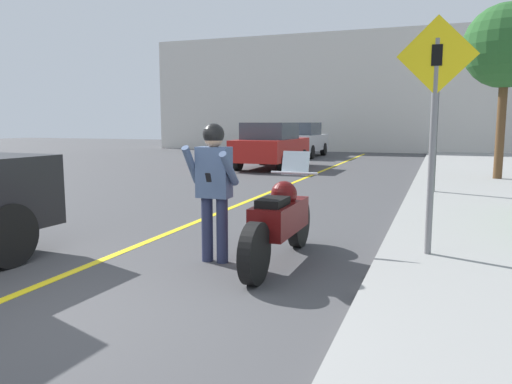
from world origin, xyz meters
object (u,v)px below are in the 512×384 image
person_biker (214,179)px  parked_car_red (271,145)px  crossing_sign (434,114)px  motorcycle (280,221)px  street_tree (506,47)px  traffic_light (437,91)px  parked_car_silver (301,139)px

person_biker → parked_car_red: bearing=105.5°
person_biker → crossing_sign: crossing_sign is taller
motorcycle → parked_car_red: 12.64m
street_tree → traffic_light: bearing=-115.9°
parked_car_red → parked_car_silver: same height
crossing_sign → traffic_light: 5.89m
motorcycle → traffic_light: size_ratio=0.73×
motorcycle → parked_car_red: bearing=109.1°
person_biker → crossing_sign: 2.70m
motorcycle → street_tree: (3.31, 9.99, 3.23)m
traffic_light → parked_car_red: size_ratio=0.78×
street_tree → parked_car_silver: size_ratio=1.15×
motorcycle → traffic_light: (1.62, 6.50, 1.88)m
parked_car_red → parked_car_silver: size_ratio=1.00×
crossing_sign → parked_car_red: size_ratio=0.67×
traffic_light → street_tree: (1.69, 3.49, 1.35)m
traffic_light → parked_car_silver: traffic_light is taller
parked_car_red → traffic_light: bearing=-43.3°
person_biker → street_tree: (4.07, 10.23, 2.72)m
crossing_sign → traffic_light: traffic_light is taller
motorcycle → street_tree: 11.01m
traffic_light → crossing_sign: bearing=-89.4°
crossing_sign → parked_car_silver: crossing_sign is taller
person_biker → parked_car_silver: size_ratio=0.40×
motorcycle → person_biker: size_ratio=1.42×
motorcycle → parked_car_silver: 18.92m
person_biker → traffic_light: size_ratio=0.51×
person_biker → traffic_light: 7.28m
parked_car_red → motorcycle: bearing=-70.9°
street_tree → parked_car_silver: street_tree is taller
person_biker → parked_car_red: size_ratio=0.40×
crossing_sign → street_tree: 9.69m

